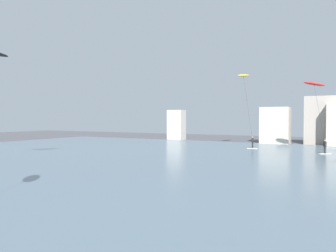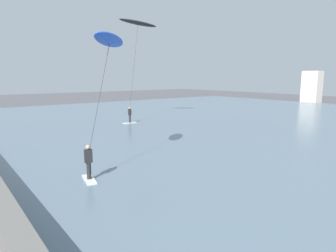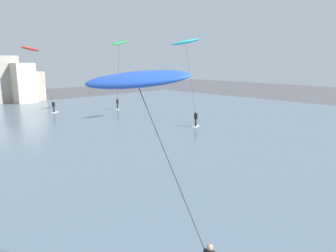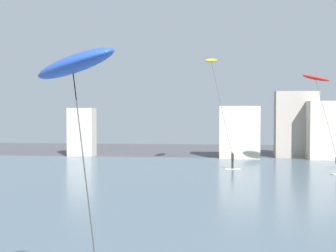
% 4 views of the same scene
% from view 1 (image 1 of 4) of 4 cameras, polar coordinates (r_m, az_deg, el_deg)
% --- Properties ---
extents(water_bay, '(84.00, 52.00, 0.10)m').
position_cam_1_polar(water_bay, '(29.78, 9.65, -6.67)').
color(water_bay, slate).
rests_on(water_bay, ground).
extents(far_shore_buildings, '(33.42, 5.43, 7.79)m').
position_cam_1_polar(far_shore_buildings, '(55.42, 21.95, 0.29)').
color(far_shore_buildings, beige).
rests_on(far_shore_buildings, ground).
extents(kitesurfer_yellow, '(3.61, 4.84, 10.78)m').
position_cam_1_polar(kitesurfer_yellow, '(47.61, 13.63, 7.89)').
color(kitesurfer_yellow, silver).
rests_on(kitesurfer_yellow, water_bay).
extents(kitesurfer_red, '(3.35, 3.76, 8.89)m').
position_cam_1_polar(kitesurfer_red, '(43.17, 25.13, 5.46)').
color(kitesurfer_red, silver).
rests_on(kitesurfer_red, water_bay).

